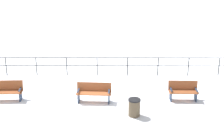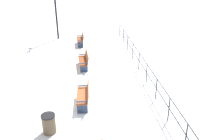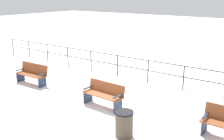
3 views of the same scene
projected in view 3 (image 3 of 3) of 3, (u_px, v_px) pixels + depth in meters
ground_plane at (105, 105)px, 10.26m from camera, size 80.00×80.00×0.00m
bench_second at (32, 73)px, 12.64m from camera, size 0.61×1.72×0.93m
bench_third at (104, 94)px, 10.08m from camera, size 0.65×1.68×0.90m
waterfront_railing at (148, 68)px, 12.67m from camera, size 0.05×20.85×1.09m
trash_bin at (124, 124)px, 7.95m from camera, size 0.54×0.54×0.80m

